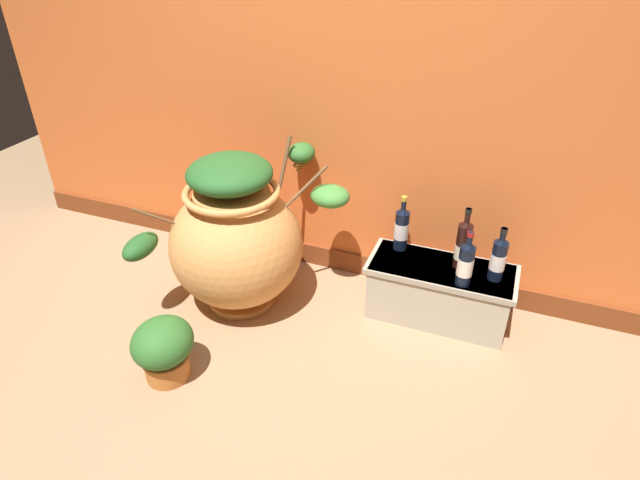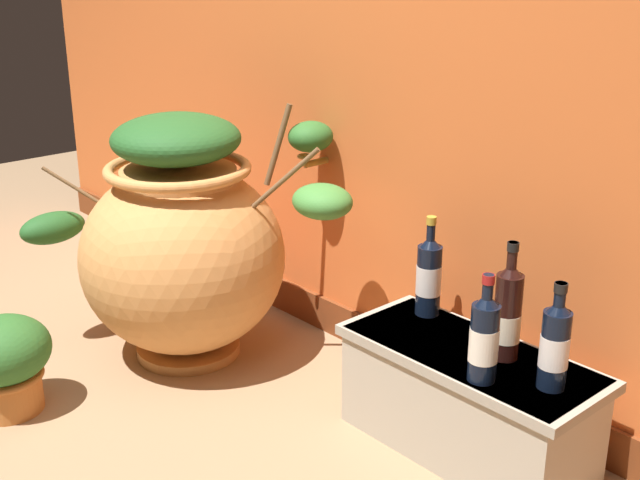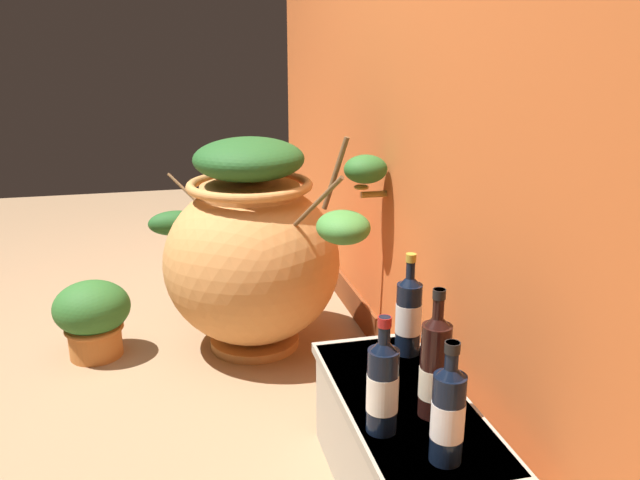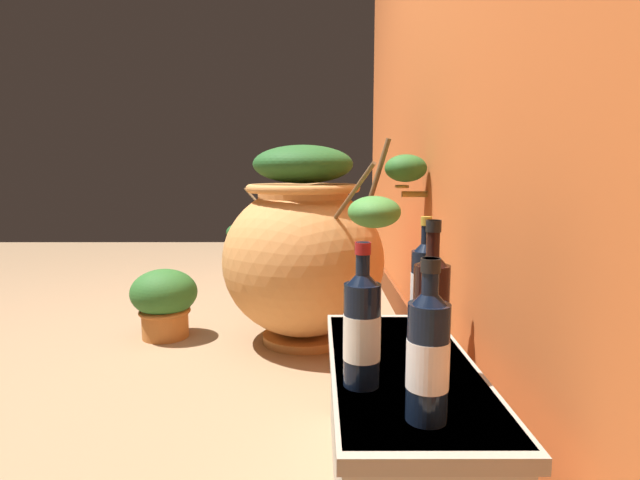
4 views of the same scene
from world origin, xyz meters
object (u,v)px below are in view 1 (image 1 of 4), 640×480
(wine_bottle_middle, at_px, (499,257))
(wine_bottle_back, at_px, (466,262))
(potted_shrub, at_px, (164,348))
(wine_bottle_left, at_px, (402,227))
(wine_bottle_right, at_px, (463,244))
(terracotta_urn, at_px, (237,237))

(wine_bottle_middle, xyz_separation_m, wine_bottle_back, (-0.14, -0.10, -0.00))
(wine_bottle_middle, bearing_deg, potted_shrub, -146.69)
(wine_bottle_left, relative_size, wine_bottle_right, 0.93)
(wine_bottle_back, height_order, potted_shrub, wine_bottle_back)
(potted_shrub, bearing_deg, terracotta_urn, 85.36)
(wine_bottle_right, distance_m, potted_shrub, 1.54)
(potted_shrub, bearing_deg, wine_bottle_middle, 33.31)
(wine_bottle_back, bearing_deg, wine_bottle_middle, 35.54)
(terracotta_urn, distance_m, wine_bottle_middle, 1.33)
(wine_bottle_left, relative_size, potted_shrub, 0.99)
(wine_bottle_middle, relative_size, potted_shrub, 0.92)
(wine_bottle_middle, height_order, wine_bottle_back, wine_bottle_back)
(wine_bottle_left, xyz_separation_m, wine_bottle_back, (0.37, -0.21, -0.01))
(terracotta_urn, relative_size, wine_bottle_left, 3.13)
(wine_bottle_left, xyz_separation_m, wine_bottle_right, (0.33, -0.06, 0.01))
(wine_bottle_left, bearing_deg, wine_bottle_middle, -11.46)
(wine_bottle_left, bearing_deg, potted_shrub, -130.53)
(terracotta_urn, xyz_separation_m, wine_bottle_left, (0.80, 0.36, 0.04))
(wine_bottle_right, height_order, potted_shrub, wine_bottle_right)
(potted_shrub, bearing_deg, wine_bottle_back, 33.03)
(wine_bottle_right, bearing_deg, wine_bottle_back, -76.47)
(wine_bottle_middle, distance_m, wine_bottle_back, 0.18)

